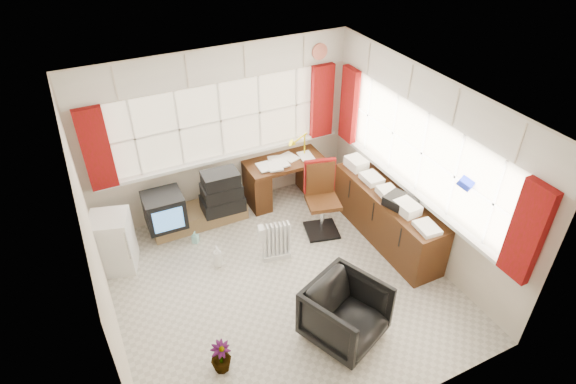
% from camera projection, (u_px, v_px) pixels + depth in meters
% --- Properties ---
extents(ground, '(4.00, 4.00, 0.00)m').
position_uv_depth(ground, '(282.00, 285.00, 6.18)').
color(ground, beige).
rests_on(ground, ground).
extents(room_walls, '(4.00, 4.00, 4.00)m').
position_uv_depth(room_walls, '(281.00, 189.00, 5.31)').
color(room_walls, beige).
rests_on(room_walls, ground).
extents(window_back, '(3.70, 0.12, 3.60)m').
position_uv_depth(window_back, '(224.00, 153.00, 7.06)').
color(window_back, beige).
rests_on(window_back, room_walls).
extents(window_right, '(0.12, 3.70, 3.60)m').
position_uv_depth(window_right, '(414.00, 187.00, 6.33)').
color(window_right, beige).
rests_on(window_right, room_walls).
extents(curtains, '(3.83, 3.83, 1.15)m').
position_uv_depth(curtains, '(314.00, 139.00, 6.35)').
color(curtains, maroon).
rests_on(curtains, room_walls).
extents(overhead_cabinets, '(3.98, 3.98, 0.48)m').
position_uv_depth(overhead_cabinets, '(318.00, 79.00, 5.95)').
color(overhead_cabinets, silver).
rests_on(overhead_cabinets, room_walls).
extents(desk, '(1.22, 0.61, 0.74)m').
position_uv_depth(desk, '(285.00, 177.00, 7.53)').
color(desk, '#452510').
rests_on(desk, ground).
extents(desk_lamp, '(0.16, 0.14, 0.40)m').
position_uv_depth(desk_lamp, '(305.00, 139.00, 7.33)').
color(desk_lamp, yellow).
rests_on(desk_lamp, desk).
extents(task_chair, '(0.56, 0.58, 1.09)m').
position_uv_depth(task_chair, '(321.00, 194.00, 6.82)').
color(task_chair, black).
rests_on(task_chair, ground).
extents(office_chair, '(1.03, 1.04, 0.73)m').
position_uv_depth(office_chair, '(345.00, 313.00, 5.33)').
color(office_chair, black).
rests_on(office_chair, ground).
extents(radiator, '(0.40, 0.22, 0.57)m').
position_uv_depth(radiator, '(276.00, 244.00, 6.48)').
color(radiator, white).
rests_on(radiator, ground).
extents(credenza, '(0.50, 2.00, 0.85)m').
position_uv_depth(credenza, '(387.00, 216.00, 6.72)').
color(credenza, '#452510').
rests_on(credenza, ground).
extents(file_tray, '(0.41, 0.47, 0.13)m').
position_uv_depth(file_tray, '(401.00, 202.00, 6.27)').
color(file_tray, black).
rests_on(file_tray, credenza).
extents(tv_bench, '(1.40, 0.50, 0.25)m').
position_uv_depth(tv_bench, '(199.00, 215.00, 7.17)').
color(tv_bench, olive).
rests_on(tv_bench, ground).
extents(crt_tv, '(0.54, 0.52, 0.48)m').
position_uv_depth(crt_tv, '(164.00, 210.00, 6.66)').
color(crt_tv, black).
rests_on(crt_tv, tv_bench).
extents(hifi_stack, '(0.62, 0.41, 0.64)m').
position_uv_depth(hifi_stack, '(222.00, 193.00, 6.92)').
color(hifi_stack, black).
rests_on(hifi_stack, tv_bench).
extents(mini_fridge, '(0.60, 0.61, 0.82)m').
position_uv_depth(mini_fridge, '(114.00, 242.00, 6.24)').
color(mini_fridge, white).
rests_on(mini_fridge, ground).
extents(spray_bottle_a, '(0.13, 0.13, 0.33)m').
position_uv_depth(spray_bottle_a, '(218.00, 256.00, 6.38)').
color(spray_bottle_a, white).
rests_on(spray_bottle_a, ground).
extents(spray_bottle_b, '(0.12, 0.12, 0.19)m').
position_uv_depth(spray_bottle_b, '(195.00, 237.00, 6.81)').
color(spray_bottle_b, '#91D8CD').
rests_on(spray_bottle_b, ground).
extents(flower_vase, '(0.22, 0.22, 0.39)m').
position_uv_depth(flower_vase, '(221.00, 357.00, 5.06)').
color(flower_vase, black).
rests_on(flower_vase, ground).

